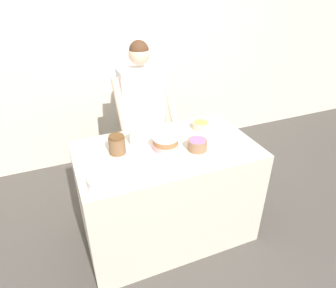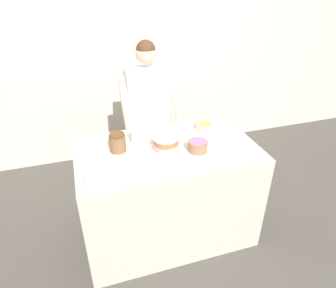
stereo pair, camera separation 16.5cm
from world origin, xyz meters
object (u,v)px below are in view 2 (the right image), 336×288
person_baker (148,108)px  frosting_bowl_yellow (204,126)px  ceramic_plate (92,159)px  stoneware_jar (118,142)px  cake (166,144)px  frosting_bowl_white (96,179)px  frosting_bowl_purple (198,146)px  drinking_glass (135,136)px

person_baker → frosting_bowl_yellow: bearing=-52.9°
ceramic_plate → stoneware_jar: size_ratio=1.48×
cake → ceramic_plate: size_ratio=1.26×
cake → frosting_bowl_white: (-0.57, -0.29, -0.01)m
frosting_bowl_white → ceramic_plate: 0.32m
person_baker → frosting_bowl_purple: (0.19, -0.83, -0.00)m
frosting_bowl_yellow → frosting_bowl_white: bearing=-153.1°
person_baker → frosting_bowl_white: bearing=-121.0°
cake → frosting_bowl_yellow: frosting_bowl_yellow is taller
frosting_bowl_purple → stoneware_jar: (-0.60, 0.19, 0.03)m
cake → person_baker: bearing=86.8°
person_baker → cake: bearing=-93.2°
person_baker → frosting_bowl_white: (-0.62, -1.02, -0.01)m
frosting_bowl_yellow → frosting_bowl_white: frosting_bowl_white is taller
cake → frosting_bowl_yellow: (0.43, 0.22, -0.02)m
drinking_glass → stoneware_jar: stoneware_jar is taller
frosting_bowl_yellow → ceramic_plate: 1.03m
cake → frosting_bowl_white: bearing=-153.1°
drinking_glass → stoneware_jar: size_ratio=0.83×
cake → frosting_bowl_purple: bearing=-23.8°
frosting_bowl_purple → frosting_bowl_yellow: bearing=58.4°
cake → drinking_glass: bearing=140.0°
frosting_bowl_purple → cake: bearing=156.2°
drinking_glass → frosting_bowl_yellow: bearing=3.7°
person_baker → cake: 0.73m
frosting_bowl_purple → stoneware_jar: 0.63m
frosting_bowl_yellow → drinking_glass: bearing=-176.3°
cake → ceramic_plate: bearing=177.6°
frosting_bowl_yellow → frosting_bowl_white: 1.13m
cake → stoneware_jar: stoneware_jar is taller
drinking_glass → stoneware_jar: 0.18m
frosting_bowl_yellow → cake: bearing=-153.0°
ceramic_plate → stoneware_jar: 0.23m
frosting_bowl_white → stoneware_jar: 0.43m
frosting_bowl_purple → ceramic_plate: size_ratio=0.68×
frosting_bowl_purple → frosting_bowl_white: (-0.81, -0.19, -0.01)m
ceramic_plate → frosting_bowl_white: bearing=-89.2°
frosting_bowl_purple → frosting_bowl_white: frosting_bowl_white is taller
frosting_bowl_yellow → frosting_bowl_purple: 0.38m
frosting_bowl_yellow → ceramic_plate: (-1.01, -0.19, -0.03)m
person_baker → ceramic_plate: (-0.62, -0.71, -0.04)m
frosting_bowl_purple → drinking_glass: (-0.44, 0.28, 0.02)m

